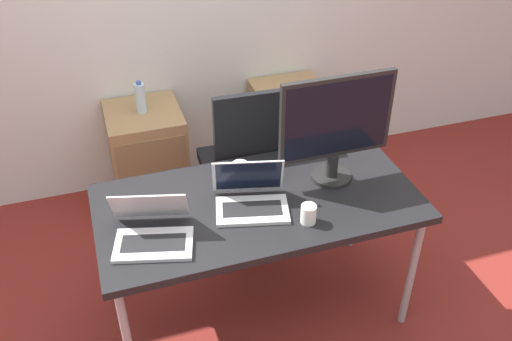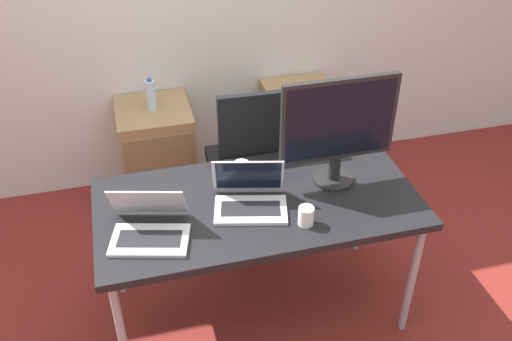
# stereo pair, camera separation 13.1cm
# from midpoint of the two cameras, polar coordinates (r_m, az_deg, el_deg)

# --- Properties ---
(ground_plane) EXTENTS (14.00, 14.00, 0.00)m
(ground_plane) POSITION_cam_midpoint_polar(r_m,az_deg,el_deg) (3.28, -0.97, -13.60)
(ground_plane) COLOR maroon
(desk) EXTENTS (1.56, 0.77, 0.77)m
(desk) POSITION_cam_midpoint_polar(r_m,az_deg,el_deg) (2.79, -1.11, -3.89)
(desk) COLOR black
(desk) RESTS_ON ground_plane
(office_chair) EXTENTS (0.56, 0.57, 1.11)m
(office_chair) POSITION_cam_midpoint_polar(r_m,az_deg,el_deg) (3.46, -2.12, -0.98)
(office_chair) COLOR #232326
(office_chair) RESTS_ON ground_plane
(cabinet_left) EXTENTS (0.47, 0.49, 0.70)m
(cabinet_left) POSITION_cam_midpoint_polar(r_m,az_deg,el_deg) (3.88, -11.66, 1.23)
(cabinet_left) COLOR #99754C
(cabinet_left) RESTS_ON ground_plane
(cabinet_right) EXTENTS (0.47, 0.49, 0.70)m
(cabinet_right) POSITION_cam_midpoint_polar(r_m,az_deg,el_deg) (4.06, 2.40, 3.68)
(cabinet_right) COLOR #99754C
(cabinet_right) RESTS_ON ground_plane
(water_bottle) EXTENTS (0.06, 0.06, 0.21)m
(water_bottle) POSITION_cam_midpoint_polar(r_m,az_deg,el_deg) (3.65, -12.49, 7.09)
(water_bottle) COLOR silver
(water_bottle) RESTS_ON cabinet_left
(laptop_left) EXTENTS (0.38, 0.38, 0.21)m
(laptop_left) POSITION_cam_midpoint_polar(r_m,az_deg,el_deg) (2.57, -11.80, -5.98)
(laptop_left) COLOR silver
(laptop_left) RESTS_ON desk
(laptop_right) EXTENTS (0.38, 0.34, 0.22)m
(laptop_right) POSITION_cam_midpoint_polar(r_m,az_deg,el_deg) (2.69, -1.92, -2.83)
(laptop_right) COLOR silver
(laptop_right) RESTS_ON desk
(monitor) EXTENTS (0.57, 0.20, 0.57)m
(monitor) POSITION_cam_midpoint_polar(r_m,az_deg,el_deg) (2.75, 6.65, 4.48)
(monitor) COLOR black
(monitor) RESTS_ON desk
(coffee_cup_white) EXTENTS (0.07, 0.07, 0.09)m
(coffee_cup_white) POSITION_cam_midpoint_polar(r_m,az_deg,el_deg) (2.61, 3.83, -4.39)
(coffee_cup_white) COLOR white
(coffee_cup_white) RESTS_ON desk
(coffee_cup_brown) EXTENTS (0.08, 0.08, 0.11)m
(coffee_cup_brown) POSITION_cam_midpoint_polar(r_m,az_deg,el_deg) (2.85, -2.93, -0.19)
(coffee_cup_brown) COLOR brown
(coffee_cup_brown) RESTS_ON desk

